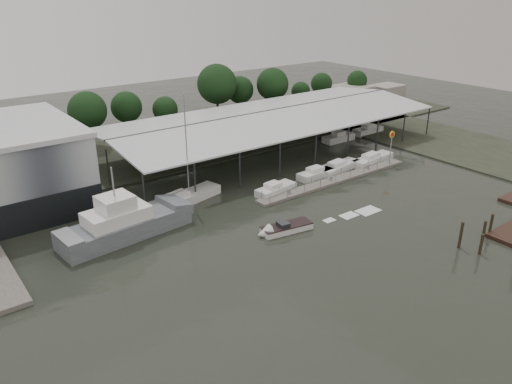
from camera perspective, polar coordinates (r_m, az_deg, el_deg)
ground at (r=57.49m, az=5.75°, el=-5.02°), size 200.00×200.00×0.00m
land_strip_far at (r=90.33m, az=-12.63°, el=5.06°), size 140.00×30.00×0.30m
land_strip_east at (r=96.59m, az=21.67°, el=5.13°), size 20.00×60.00×0.30m
covered_boat_shed at (r=85.73m, az=1.58°, el=8.86°), size 58.24×24.00×6.96m
floating_dock at (r=73.57m, az=9.10°, el=1.35°), size 28.00×2.00×1.40m
shell_fuel_sign at (r=81.10m, az=15.22°, el=5.64°), size 1.10×0.18×5.55m
distant_commercial_buildings at (r=127.05m, az=11.89°, el=10.97°), size 22.00×8.00×4.00m
grey_trawler at (r=58.53m, az=-14.63°, el=-3.44°), size 15.96×6.07×8.84m
white_sailboat at (r=66.07m, az=-8.08°, el=-0.69°), size 10.72×4.87×14.51m
speedboat_underway at (r=57.98m, az=3.03°, el=-4.24°), size 17.74×4.89×2.00m
moored_cruiser_0 at (r=68.41m, az=2.23°, el=0.33°), size 6.43×3.00×1.70m
moored_cruiser_1 at (r=74.75m, az=7.00°, el=2.15°), size 6.98×2.60×1.70m
moored_cruiser_2 at (r=77.73m, az=9.43°, el=2.83°), size 8.53×3.49×1.70m
moored_cruiser_3 at (r=82.40m, az=13.15°, el=3.68°), size 8.81×3.07×1.70m
mooring_pilings at (r=59.54m, az=25.44°, el=-5.17°), size 5.97×6.21×3.70m
horizon_tree_line at (r=103.58m, az=-3.70°, el=11.40°), size 71.78×9.91×11.99m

